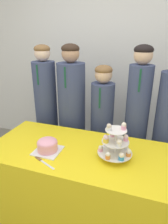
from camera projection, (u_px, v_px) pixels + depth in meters
wall_back at (113, 62)px, 2.78m from camera, size 9.00×0.06×2.70m
table at (78, 185)px, 1.88m from camera, size 1.57×0.76×0.78m
round_cake at (47, 145)px, 1.69m from camera, size 0.22×0.22×0.12m
cake_knife at (42, 161)px, 1.58m from camera, size 0.22×0.11×0.01m
cupcake_stand at (115, 143)px, 1.58m from camera, size 0.28×0.28×0.31m
student_0 at (47, 114)px, 2.51m from camera, size 0.27×0.28×1.61m
student_1 at (72, 118)px, 2.41m from camera, size 0.32×0.32×1.62m
student_2 at (102, 128)px, 2.33m from camera, size 0.26×0.26×1.42m
student_3 at (136, 124)px, 2.17m from camera, size 0.25×0.25×1.63m
student_4 at (168, 133)px, 2.09m from camera, size 0.30×0.30×1.57m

